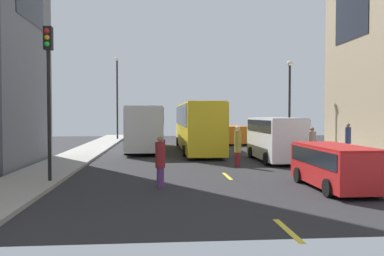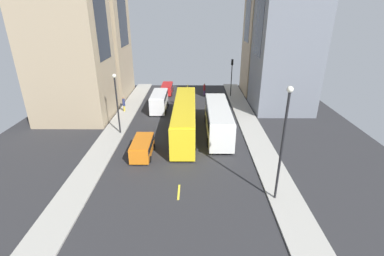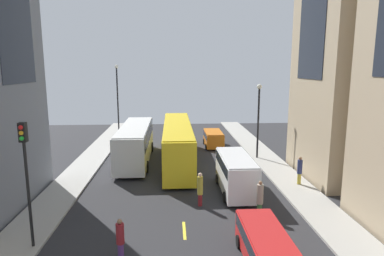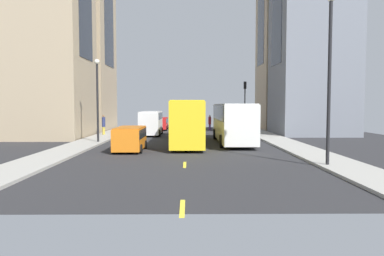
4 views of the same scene
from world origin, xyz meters
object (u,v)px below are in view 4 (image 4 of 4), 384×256
(delivery_van_white, at_px, (151,121))
(pedestrian_walking_far, at_px, (210,122))
(traffic_light_near_corner, at_px, (245,96))
(car_orange_0, at_px, (130,137))
(car_red_1, at_px, (160,123))
(pedestrian_crossing_near, at_px, (149,123))
(city_bus_white, at_px, (233,120))
(pedestrian_waiting_curb, at_px, (177,124))
(pedestrian_crossing_mid, at_px, (104,124))
(streetcar_yellow, at_px, (187,118))

(delivery_van_white, xyz_separation_m, pedestrian_walking_far, (-6.80, -7.97, -0.49))
(traffic_light_near_corner, bearing_deg, car_orange_0, 61.21)
(car_orange_0, height_order, car_red_1, car_orange_0)
(pedestrian_walking_far, relative_size, pedestrian_crossing_near, 0.91)
(city_bus_white, xyz_separation_m, pedestrian_waiting_curb, (5.13, -10.44, -0.85))
(pedestrian_crossing_mid, relative_size, pedestrian_crossing_near, 0.97)
(city_bus_white, bearing_deg, car_orange_0, 34.60)
(delivery_van_white, bearing_deg, city_bus_white, 133.58)
(city_bus_white, bearing_deg, pedestrian_crossing_near, -54.89)
(streetcar_yellow, relative_size, traffic_light_near_corner, 2.46)
(car_orange_0, xyz_separation_m, pedestrian_crossing_near, (0.58, -17.56, 0.12))
(pedestrian_waiting_curb, distance_m, traffic_light_near_corner, 10.18)
(pedestrian_waiting_curb, height_order, traffic_light_near_corner, traffic_light_near_corner)
(delivery_van_white, bearing_deg, pedestrian_waiting_curb, -140.20)
(streetcar_yellow, height_order, pedestrian_crossing_mid, streetcar_yellow)
(pedestrian_crossing_mid, relative_size, traffic_light_near_corner, 0.34)
(car_red_1, distance_m, pedestrian_walking_far, 6.51)
(pedestrian_crossing_mid, distance_m, traffic_light_near_corner, 18.10)
(car_orange_0, bearing_deg, pedestrian_crossing_near, -88.11)
(pedestrian_waiting_curb, bearing_deg, delivery_van_white, 100.26)
(city_bus_white, relative_size, streetcar_yellow, 0.75)
(delivery_van_white, relative_size, car_red_1, 1.26)
(car_red_1, xyz_separation_m, pedestrian_crossing_near, (1.03, 4.85, 0.17))
(pedestrian_waiting_curb, bearing_deg, pedestrian_walking_far, -65.22)
(streetcar_yellow, height_order, pedestrian_walking_far, streetcar_yellow)
(pedestrian_crossing_mid, bearing_deg, traffic_light_near_corner, 23.59)
(city_bus_white, relative_size, pedestrian_crossing_near, 5.18)
(traffic_light_near_corner, bearing_deg, pedestrian_crossing_near, 14.06)
(traffic_light_near_corner, bearing_deg, pedestrian_walking_far, -14.25)
(car_red_1, bearing_deg, pedestrian_crossing_mid, 61.46)
(car_red_1, relative_size, pedestrian_walking_far, 2.37)
(pedestrian_crossing_mid, height_order, pedestrian_crossing_near, pedestrian_crossing_mid)
(pedestrian_waiting_curb, height_order, pedestrian_crossing_mid, pedestrian_crossing_mid)
(pedestrian_waiting_curb, xyz_separation_m, traffic_light_near_corner, (-8.48, -4.63, 3.19))
(delivery_van_white, xyz_separation_m, pedestrian_crossing_mid, (4.90, 0.89, -0.26))
(delivery_van_white, bearing_deg, pedestrian_crossing_mid, 10.29)
(car_orange_0, relative_size, car_red_1, 0.91)
(delivery_van_white, xyz_separation_m, pedestrian_crossing_near, (0.70, -3.89, -0.39))
(streetcar_yellow, distance_m, car_orange_0, 7.25)
(delivery_van_white, distance_m, pedestrian_walking_far, 10.49)
(city_bus_white, height_order, pedestrian_crossing_near, city_bus_white)
(car_orange_0, bearing_deg, traffic_light_near_corner, -118.79)
(pedestrian_crossing_near, height_order, traffic_light_near_corner, traffic_light_near_corner)
(delivery_van_white, distance_m, car_red_1, 8.77)
(car_red_1, bearing_deg, delivery_van_white, 87.78)
(city_bus_white, xyz_separation_m, delivery_van_white, (7.81, -8.20, -0.49))
(city_bus_white, relative_size, delivery_van_white, 1.90)
(city_bus_white, distance_m, car_red_1, 18.55)
(streetcar_yellow, height_order, pedestrian_crossing_near, streetcar_yellow)
(pedestrian_walking_far, distance_m, traffic_light_near_corner, 5.59)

